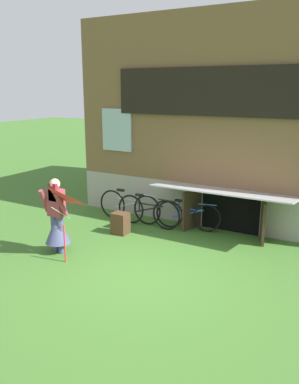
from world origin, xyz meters
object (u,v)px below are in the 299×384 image
Objects in this scene: bicycle_black at (148,211)px; wooden_crate at (120,223)px; person at (57,222)px; bicycle_silver at (129,206)px; kite at (49,205)px; bicycle_blue at (188,215)px.

bicycle_black reaches higher than wooden_crate.
wooden_crate is (-0.30, -0.77, -0.13)m from bicycle_black.
person is 0.90× the size of bicycle_black.
bicycle_silver is (0.18, 2.44, -0.26)m from person.
person reaches higher than kite.
kite is at bearing -88.35° from bicycle_silver.
bicycle_black is at bearing 80.46° from kite.
bicycle_black is (0.79, 2.35, -0.28)m from person.
person is 0.80m from kite.
wooden_crate is at bearing -71.35° from bicycle_silver.
wooden_crate is (-1.25, -1.03, -0.10)m from bicycle_blue.
bicycle_black is at bearing 90.39° from person.
bicycle_black is 0.84m from wooden_crate.
kite reaches higher than bicycle_blue.
person is at bearing 121.82° from kite.
bicycle_blue reaches higher than wooden_crate.
kite is 0.80× the size of bicycle_silver.
wooden_crate is at bearing 91.77° from person.
person is 0.87× the size of bicycle_silver.
bicycle_silver is 0.93m from wooden_crate.
bicycle_black is 3.45× the size of wooden_crate.
person is 2.49m from bicycle_black.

